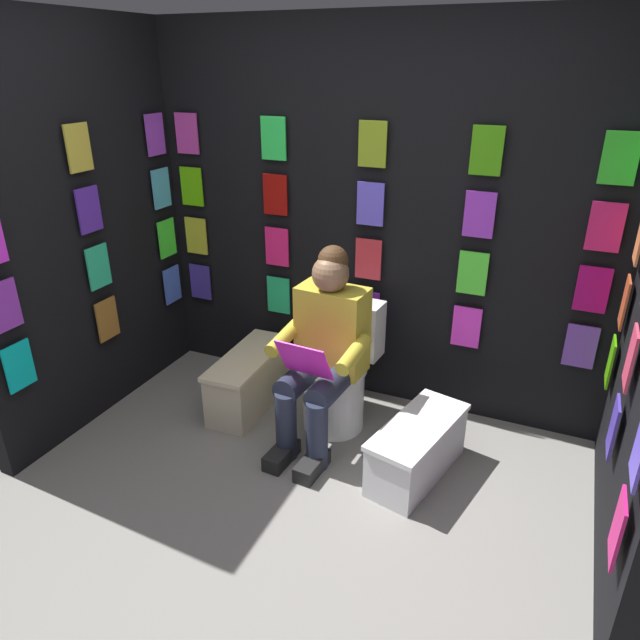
{
  "coord_description": "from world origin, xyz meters",
  "views": [
    {
      "loc": [
        -1.11,
        1.65,
        2.13
      ],
      "look_at": [
        0.02,
        -0.92,
        0.85
      ],
      "focal_mm": 32.29,
      "sensor_mm": 36.0,
      "label": 1
    }
  ],
  "objects": [
    {
      "name": "person_reading",
      "position": [
        0.05,
        -1.04,
        0.6
      ],
      "size": [
        0.54,
        0.7,
        1.19
      ],
      "rotation": [
        0.0,
        0.0,
        -0.07
      ],
      "color": "gold",
      "rests_on": "ground"
    },
    {
      "name": "ground_plane",
      "position": [
        0.0,
        0.0,
        0.0
      ],
      "size": [
        30.0,
        30.0,
        0.0
      ],
      "primitive_type": "plane",
      "color": "gray"
    },
    {
      "name": "comic_longbox_far",
      "position": [
        -0.56,
        -0.94,
        0.17
      ],
      "size": [
        0.44,
        0.75,
        0.33
      ],
      "rotation": [
        0.0,
        0.0,
        -0.23
      ],
      "color": "silver",
      "rests_on": "ground"
    },
    {
      "name": "display_wall_back",
      "position": [
        -0.0,
        -1.71,
        1.19
      ],
      "size": [
        3.07,
        0.14,
        2.38
      ],
      "color": "black",
      "rests_on": "ground"
    },
    {
      "name": "comic_longbox_near",
      "position": [
        0.65,
        -1.19,
        0.19
      ],
      "size": [
        0.31,
        0.76,
        0.37
      ],
      "rotation": [
        0.0,
        0.0,
        0.04
      ],
      "color": "beige",
      "rests_on": "ground"
    },
    {
      "name": "display_wall_right",
      "position": [
        1.53,
        -0.83,
        1.19
      ],
      "size": [
        0.14,
        1.67,
        2.38
      ],
      "color": "black",
      "rests_on": "ground"
    },
    {
      "name": "toilet",
      "position": [
        0.04,
        -1.26,
        0.33
      ],
      "size": [
        0.42,
        0.57,
        0.77
      ],
      "rotation": [
        0.0,
        0.0,
        -0.07
      ],
      "color": "white",
      "rests_on": "ground"
    }
  ]
}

